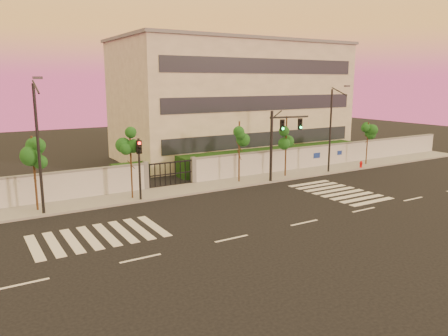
{
  "coord_description": "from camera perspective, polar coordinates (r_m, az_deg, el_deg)",
  "views": [
    {
      "loc": [
        -16.59,
        -18.25,
        8.07
      ],
      "look_at": [
        -1.81,
        6.0,
        2.42
      ],
      "focal_mm": 35.0,
      "sensor_mm": 36.0,
      "label": 1
    }
  ],
  "objects": [
    {
      "name": "sidewalk",
      "position": [
        34.14,
        -1.34,
        -2.28
      ],
      "size": [
        60.0,
        3.0,
        0.15
      ],
      "primitive_type": "cube",
      "color": "gray",
      "rests_on": "ground"
    },
    {
      "name": "street_tree_f",
      "position": [
        44.4,
        18.27,
        4.26
      ],
      "size": [
        1.39,
        1.1,
        4.2
      ],
      "color": "#382314",
      "rests_on": "ground"
    },
    {
      "name": "street_tree_b",
      "position": [
        29.21,
        -23.62,
        1.4
      ],
      "size": [
        1.63,
        1.3,
        4.81
      ],
      "color": "#382314",
      "rests_on": "ground"
    },
    {
      "name": "perimeter_wall",
      "position": [
        35.25,
        -2.42,
        -0.2
      ],
      "size": [
        60.0,
        0.36,
        2.2
      ],
      "color": "#B7BABF",
      "rests_on": "ground"
    },
    {
      "name": "traffic_signal_secondary",
      "position": [
        29.82,
        -10.99,
        0.79
      ],
      "size": [
        0.34,
        0.33,
        4.34
      ],
      "rotation": [
        0.0,
        0.0,
        0.01
      ],
      "color": "black",
      "rests_on": "ground"
    },
    {
      "name": "institutional_building",
      "position": [
        47.72,
        1.11,
        8.96
      ],
      "size": [
        24.4,
        12.4,
        12.25
      ],
      "color": "#B4AE98",
      "rests_on": "ground"
    },
    {
      "name": "streetlight_west",
      "position": [
        27.99,
        -23.07,
        3.04
      ],
      "size": [
        0.5,
        2.0,
        8.33
      ],
      "color": "black",
      "rests_on": "ground"
    },
    {
      "name": "traffic_signal_main",
      "position": [
        35.38,
        7.17,
        4.01
      ],
      "size": [
        3.65,
        0.66,
        5.79
      ],
      "rotation": [
        0.0,
        0.0,
        -0.15
      ],
      "color": "black",
      "rests_on": "ground"
    },
    {
      "name": "streetlight_east",
      "position": [
        39.43,
        13.9,
        5.29
      ],
      "size": [
        0.46,
        1.86,
        7.75
      ],
      "color": "black",
      "rests_on": "ground"
    },
    {
      "name": "road_markings",
      "position": [
        27.83,
        2.82,
        -5.59
      ],
      "size": [
        57.0,
        7.62,
        0.02
      ],
      "color": "silver",
      "rests_on": "ground"
    },
    {
      "name": "street_tree_e",
      "position": [
        37.09,
        8.14,
        4.62
      ],
      "size": [
        1.6,
        1.27,
        5.23
      ],
      "color": "#382314",
      "rests_on": "ground"
    },
    {
      "name": "fire_hydrant",
      "position": [
        42.74,
        17.45,
        0.37
      ],
      "size": [
        0.3,
        0.29,
        0.77
      ],
      "rotation": [
        0.0,
        0.0,
        0.23
      ],
      "color": "red",
      "rests_on": "ground"
    },
    {
      "name": "hedge_row",
      "position": [
        38.16,
        -3.02,
        0.29
      ],
      "size": [
        41.0,
        4.25,
        1.8
      ],
      "color": "#13330F",
      "rests_on": "ground"
    },
    {
      "name": "street_tree_c",
      "position": [
        30.27,
        -12.11,
        2.72
      ],
      "size": [
        1.35,
        1.08,
        5.05
      ],
      "color": "#382314",
      "rests_on": "ground"
    },
    {
      "name": "street_tree_d",
      "position": [
        34.6,
        2.02,
        3.95
      ],
      "size": [
        1.54,
        1.22,
        4.99
      ],
      "color": "#382314",
      "rests_on": "ground"
    },
    {
      "name": "ground",
      "position": [
        25.95,
        10.44,
        -7.05
      ],
      "size": [
        120.0,
        120.0,
        0.0
      ],
      "primitive_type": "plane",
      "color": "black",
      "rests_on": "ground"
    }
  ]
}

